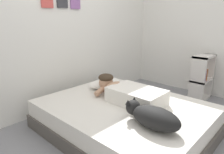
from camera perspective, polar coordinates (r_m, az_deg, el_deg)
name	(u,v)px	position (r m, az deg, el deg)	size (l,w,h in m)	color
ground_plane	(141,139)	(2.44, 8.24, -16.80)	(11.95, 11.95, 0.00)	gray
back_wall	(61,24)	(3.11, -14.14, 14.34)	(3.98, 0.12, 2.50)	silver
side_wall_right	(201,23)	(3.99, 23.91, 13.74)	(0.10, 5.82, 2.50)	silver
bed	(124,117)	(2.49, 3.34, -11.29)	(1.52, 1.91, 0.36)	#4C4742
pillow	(105,83)	(2.97, -1.94, -1.74)	(0.52, 0.32, 0.11)	white
person_lying	(127,92)	(2.48, 4.28, -4.25)	(0.43, 0.92, 0.27)	silver
dog	(152,117)	(1.92, 11.33, -10.88)	(0.26, 0.57, 0.21)	black
coffee_cup	(106,88)	(2.81, -1.71, -3.15)	(0.12, 0.09, 0.07)	#D84C47
cell_phone	(118,100)	(2.50, 1.57, -6.48)	(0.07, 0.14, 0.01)	black
bookshelf	(201,77)	(3.68, 23.91, -0.11)	(0.45, 0.24, 0.75)	silver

